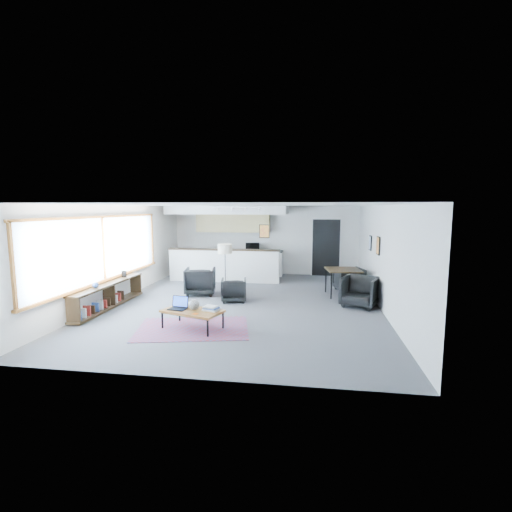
# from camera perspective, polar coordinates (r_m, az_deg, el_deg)

# --- Properties ---
(room) EXTENTS (7.02, 9.02, 2.62)m
(room) POSITION_cam_1_polar(r_m,az_deg,el_deg) (9.76, -1.85, 0.21)
(room) COLOR #4C4C4F
(room) RESTS_ON ground
(window) EXTENTS (0.10, 5.95, 1.66)m
(window) POSITION_cam_1_polar(r_m,az_deg,el_deg) (10.13, -22.48, 0.79)
(window) COLOR #8CBFFF
(window) RESTS_ON room
(console) EXTENTS (0.35, 3.00, 0.80)m
(console) POSITION_cam_1_polar(r_m,az_deg,el_deg) (10.10, -21.79, -5.69)
(console) COLOR #2F2010
(console) RESTS_ON floor
(kitchenette) EXTENTS (4.20, 1.96, 2.60)m
(kitchenette) POSITION_cam_1_polar(r_m,az_deg,el_deg) (13.61, -4.04, 2.57)
(kitchenette) COLOR white
(kitchenette) RESTS_ON floor
(doorway) EXTENTS (1.10, 0.12, 2.15)m
(doorway) POSITION_cam_1_polar(r_m,az_deg,el_deg) (14.04, 10.71, 1.37)
(doorway) COLOR black
(doorway) RESTS_ON room
(track_light) EXTENTS (1.60, 0.07, 0.15)m
(track_light) POSITION_cam_1_polar(r_m,az_deg,el_deg) (11.96, -2.79, 7.43)
(track_light) COLOR silver
(track_light) RESTS_ON room
(wall_art_lower) EXTENTS (0.03, 0.38, 0.48)m
(wall_art_lower) POSITION_cam_1_polar(r_m,az_deg,el_deg) (10.13, 18.28, 1.52)
(wall_art_lower) COLOR black
(wall_art_lower) RESTS_ON room
(wall_art_upper) EXTENTS (0.03, 0.34, 0.44)m
(wall_art_upper) POSITION_cam_1_polar(r_m,az_deg,el_deg) (11.41, 17.16, 1.94)
(wall_art_upper) COLOR black
(wall_art_upper) RESTS_ON room
(kilim_rug) EXTENTS (2.57, 2.01, 0.01)m
(kilim_rug) POSITION_cam_1_polar(r_m,az_deg,el_deg) (8.05, -9.69, -10.92)
(kilim_rug) COLOR #62334C
(kilim_rug) RESTS_ON floor
(coffee_table) EXTENTS (1.38, 1.02, 0.40)m
(coffee_table) POSITION_cam_1_polar(r_m,az_deg,el_deg) (7.94, -9.74, -8.41)
(coffee_table) COLOR brown
(coffee_table) RESTS_ON floor
(laptop) EXTENTS (0.40, 0.34, 0.26)m
(laptop) POSITION_cam_1_polar(r_m,az_deg,el_deg) (8.08, -11.76, -7.41)
(laptop) COLOR black
(laptop) RESTS_ON coffee_table
(ceramic_pot) EXTENTS (0.23, 0.23, 0.23)m
(ceramic_pot) POSITION_cam_1_polar(r_m,az_deg,el_deg) (7.91, -9.50, -7.39)
(ceramic_pot) COLOR gray
(ceramic_pot) RESTS_ON coffee_table
(book_stack) EXTENTS (0.37, 0.33, 0.10)m
(book_stack) POSITION_cam_1_polar(r_m,az_deg,el_deg) (7.84, -6.93, -7.99)
(book_stack) COLOR silver
(book_stack) RESTS_ON coffee_table
(coaster) EXTENTS (0.13, 0.13, 0.01)m
(coaster) POSITION_cam_1_polar(r_m,az_deg,el_deg) (7.64, -9.35, -8.77)
(coaster) COLOR #E5590C
(coaster) RESTS_ON coffee_table
(armchair_left) EXTENTS (0.98, 0.93, 0.87)m
(armchair_left) POSITION_cam_1_polar(r_m,az_deg,el_deg) (10.97, -8.58, -3.65)
(armchair_left) COLOR black
(armchair_left) RESTS_ON floor
(armchair_right) EXTENTS (0.77, 0.73, 0.68)m
(armchair_right) POSITION_cam_1_polar(r_m,az_deg,el_deg) (10.11, -3.44, -5.06)
(armchair_right) COLOR black
(armchair_right) RESTS_ON floor
(floor_lamp) EXTENTS (0.46, 0.46, 1.47)m
(floor_lamp) POSITION_cam_1_polar(r_m,az_deg,el_deg) (10.88, -4.79, 0.83)
(floor_lamp) COLOR black
(floor_lamp) RESTS_ON floor
(dining_table) EXTENTS (1.05, 1.05, 0.78)m
(dining_table) POSITION_cam_1_polar(r_m,az_deg,el_deg) (10.96, 13.24, -2.31)
(dining_table) COLOR #2F2010
(dining_table) RESTS_ON floor
(dining_chair_near) EXTENTS (0.91, 0.89, 0.73)m
(dining_chair_near) POSITION_cam_1_polar(r_m,az_deg,el_deg) (9.91, 15.65, -5.44)
(dining_chair_near) COLOR black
(dining_chair_near) RESTS_ON floor
(dining_chair_far) EXTENTS (0.80, 0.77, 0.68)m
(dining_chair_far) POSITION_cam_1_polar(r_m,az_deg,el_deg) (11.63, 14.09, -3.61)
(dining_chair_far) COLOR black
(dining_chair_far) RESTS_ON floor
(microwave) EXTENTS (0.55, 0.36, 0.35)m
(microwave) POSITION_cam_1_polar(r_m,az_deg,el_deg) (13.92, -0.54, 1.57)
(microwave) COLOR black
(microwave) RESTS_ON kitchenette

